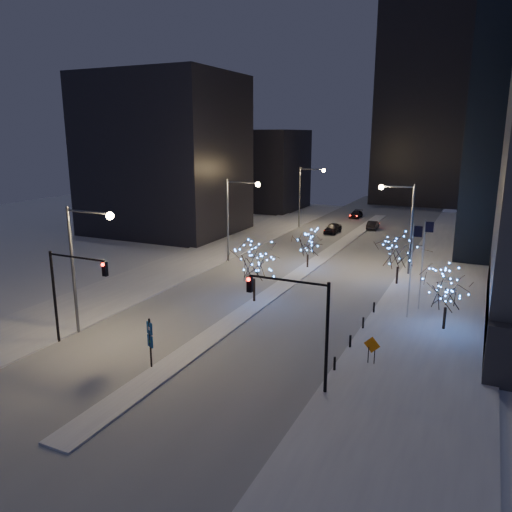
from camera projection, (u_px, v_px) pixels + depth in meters
The scene contains 25 objects.
ground at pixel (170, 367), 33.43m from camera, with size 160.00×160.00×0.00m, color silver.
road at pixel (326, 255), 64.22m from camera, with size 20.00×130.00×0.02m, color #A2A6B0.
median at pixel (314, 264), 59.80m from camera, with size 2.00×80.00×0.15m, color white.
east_sidewalk at pixel (437, 307), 44.84m from camera, with size 10.00×90.00×0.15m, color white.
west_sidewalk at pixel (168, 271), 56.76m from camera, with size 8.00×90.00×0.15m, color white.
filler_west_near at pixel (164, 155), 77.28m from camera, with size 22.00×18.00×24.00m, color black.
filler_west_far at pixel (257, 170), 103.81m from camera, with size 18.00×16.00×16.00m, color black.
horizon_block at pixel (436, 106), 106.91m from camera, with size 24.00×14.00×42.00m, color black.
street_lamp_w_near at pixel (82, 254), 37.32m from camera, with size 4.40×0.56×10.00m.
street_lamp_w_mid at pixel (235, 209), 59.31m from camera, with size 4.40×0.56×10.00m.
street_lamp_w_far at pixel (306, 189), 81.31m from camera, with size 4.40×0.56×10.00m.
street_lamp_east at pixel (404, 217), 54.14m from camera, with size 3.90×0.56×10.00m.
traffic_signal_west at pixel (69, 284), 35.76m from camera, with size 5.26×0.43×7.00m.
traffic_signal_east at pixel (302, 315), 29.49m from camera, with size 5.26×0.43×7.00m.
flagpoles at pixel (418, 261), 41.96m from camera, with size 1.35×2.60×8.00m.
bollards at pixel (357, 332), 37.89m from camera, with size 0.16×12.16×0.90m.
car_near at pixel (333, 228), 78.34m from camera, with size 1.86×4.62×1.57m, color black.
car_mid at pixel (373, 225), 81.69m from camera, with size 1.46×4.18×1.38m, color black.
car_far at pixel (356, 214), 92.77m from camera, with size 1.83×4.50×1.31m, color black.
holiday_tree_median_near at pixel (254, 262), 45.33m from camera, with size 4.90×4.90×5.61m.
holiday_tree_median_far at pixel (308, 244), 57.30m from camera, with size 4.29×4.29×4.35m.
holiday_tree_plaza_near at pixel (447, 289), 38.87m from camera, with size 5.14×5.14×5.11m.
holiday_tree_plaza_far at pixel (399, 252), 50.79m from camera, with size 4.41×4.41×5.32m.
wayfinding_sign at pixel (150, 338), 32.66m from camera, with size 0.60×0.34×3.55m.
construction_sign at pixel (372, 347), 33.38m from camera, with size 1.15×0.26×1.93m.
Camera 1 is at (18.24, -25.35, 15.20)m, focal length 35.00 mm.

